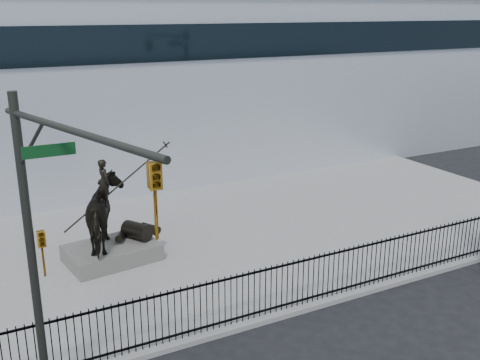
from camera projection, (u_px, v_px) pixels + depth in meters
name	position (u px, v px, depth m)	size (l,w,h in m)	color
ground	(317.00, 333.00, 15.25)	(120.00, 120.00, 0.00)	black
plaza	(209.00, 240.00, 21.15)	(30.00, 12.00, 0.15)	gray
building	(108.00, 83.00, 30.84)	(44.00, 14.00, 9.00)	silver
picket_fence	(293.00, 284.00, 16.05)	(22.10, 0.10, 1.50)	black
statue_plinth	(112.00, 253.00, 19.23)	(2.96, 2.03, 0.55)	#4F4B48
equestrian_statue	(111.00, 213.00, 18.84)	(3.77, 2.57, 3.21)	black
traffic_signal_left	(50.00, 254.00, 10.53)	(1.52, 4.84, 7.00)	#272A24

